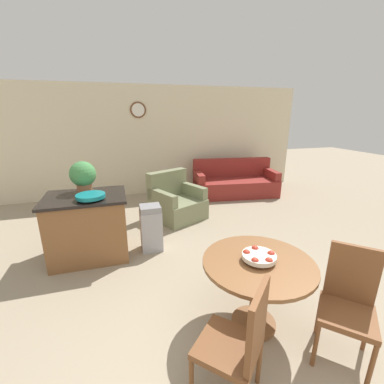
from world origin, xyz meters
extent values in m
cube|color=beige|center=(0.00, 5.69, 1.35)|extent=(8.00, 0.06, 2.70)
cylinder|color=brown|center=(-0.33, 5.64, 2.11)|extent=(0.38, 0.02, 0.38)
cylinder|color=white|center=(-0.33, 5.63, 2.11)|extent=(0.30, 0.01, 0.30)
cylinder|color=brown|center=(0.25, 0.88, 0.02)|extent=(0.44, 0.44, 0.04)
cylinder|color=brown|center=(0.25, 0.88, 0.36)|extent=(0.10, 0.10, 0.65)
cylinder|color=brown|center=(0.25, 0.88, 0.71)|extent=(1.04, 1.04, 0.03)
cylinder|color=brown|center=(-0.55, 0.36, 0.21)|extent=(0.04, 0.04, 0.42)
cylinder|color=brown|center=(-0.28, 0.63, 0.21)|extent=(0.04, 0.04, 0.42)
cylinder|color=brown|center=(-0.01, 0.35, 0.21)|extent=(0.04, 0.04, 0.42)
cube|color=brown|center=(-0.28, 0.36, 0.44)|extent=(0.59, 0.59, 0.05)
cube|color=brown|center=(-0.15, 0.22, 0.73)|extent=(0.30, 0.30, 0.52)
cylinder|color=brown|center=(0.78, 0.08, 0.21)|extent=(0.04, 0.04, 0.42)
cylinder|color=brown|center=(0.51, 0.35, 0.21)|extent=(0.04, 0.04, 0.42)
cylinder|color=brown|center=(1.05, 0.35, 0.21)|extent=(0.04, 0.04, 0.42)
cylinder|color=brown|center=(0.78, 0.62, 0.21)|extent=(0.04, 0.04, 0.42)
cube|color=brown|center=(0.78, 0.35, 0.44)|extent=(0.59, 0.59, 0.05)
cube|color=brown|center=(0.91, 0.48, 0.73)|extent=(0.30, 0.30, 0.52)
cylinder|color=silver|center=(0.25, 0.88, 0.74)|extent=(0.12, 0.12, 0.03)
cylinder|color=silver|center=(0.25, 0.88, 0.77)|extent=(0.31, 0.31, 0.04)
sphere|color=#B73323|center=(0.37, 0.87, 0.78)|extent=(0.07, 0.07, 0.07)
sphere|color=#B73323|center=(0.27, 1.00, 0.78)|extent=(0.07, 0.07, 0.07)
sphere|color=#B73323|center=(0.16, 0.95, 0.78)|extent=(0.07, 0.07, 0.07)
sphere|color=#B73323|center=(0.16, 0.81, 0.78)|extent=(0.07, 0.07, 0.07)
sphere|color=#B73323|center=(0.28, 0.77, 0.78)|extent=(0.07, 0.07, 0.07)
cube|color=brown|center=(-1.40, 2.74, 0.45)|extent=(1.04, 0.77, 0.89)
cube|color=black|center=(-1.40, 2.74, 0.91)|extent=(1.10, 0.83, 0.04)
cylinder|color=#147A7F|center=(-1.30, 2.55, 0.95)|extent=(0.13, 0.13, 0.02)
cylinder|color=#147A7F|center=(-1.30, 2.55, 0.98)|extent=(0.38, 0.38, 0.05)
cylinder|color=#A36642|center=(-1.41, 2.94, 1.00)|extent=(0.21, 0.21, 0.13)
sphere|color=#478E4C|center=(-1.41, 2.94, 1.20)|extent=(0.36, 0.36, 0.36)
cube|color=#9E9EA3|center=(-0.51, 2.68, 0.32)|extent=(0.31, 0.29, 0.63)
cube|color=gray|center=(-0.51, 2.68, 0.67)|extent=(0.30, 0.28, 0.09)
cube|color=maroon|center=(1.94, 4.84, 0.21)|extent=(2.16, 1.18, 0.42)
cube|color=maroon|center=(1.99, 5.19, 0.66)|extent=(2.07, 0.47, 0.47)
cube|color=maroon|center=(1.00, 4.96, 0.32)|extent=(0.27, 0.86, 0.63)
cube|color=maroon|center=(2.88, 4.71, 0.32)|extent=(0.27, 0.86, 0.63)
cube|color=#7A7F5B|center=(0.17, 3.77, 0.20)|extent=(1.17, 1.17, 0.40)
cube|color=#7A7F5B|center=(0.02, 4.08, 0.66)|extent=(0.88, 0.55, 0.52)
cube|color=#7A7F5B|center=(-0.17, 3.61, 0.32)|extent=(0.46, 0.79, 0.63)
cube|color=#7A7F5B|center=(0.51, 3.93, 0.32)|extent=(0.46, 0.79, 0.63)
camera|label=1|loc=(-0.93, -0.93, 2.03)|focal=24.00mm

